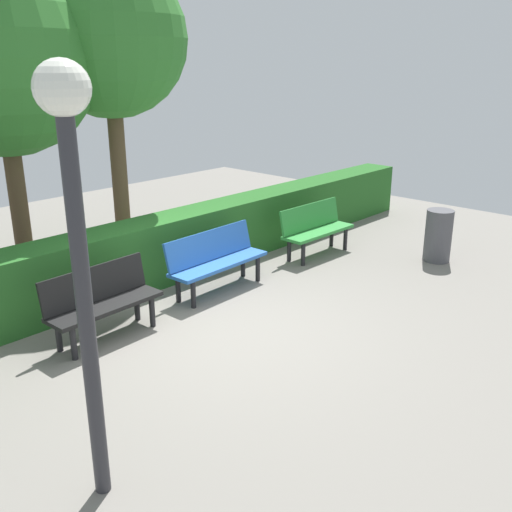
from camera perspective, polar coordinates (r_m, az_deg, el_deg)
ground_plane at (r=7.35m, az=-4.04°, el=-6.85°), size 16.00×16.00×0.00m
bench_green at (r=9.86m, az=5.84°, el=2.83°), size 1.46×0.50×0.86m
bench_blue at (r=8.29m, az=-3.99°, el=-0.20°), size 1.64×0.52×0.86m
bench_black at (r=7.11m, az=-14.92°, el=-4.16°), size 1.43×0.51×0.86m
hedge_row at (r=8.99m, az=-7.43°, el=1.20°), size 11.50×0.63×0.96m
tree_near at (r=9.53m, az=-14.23°, el=19.87°), size 2.36×2.36×4.65m
lamp_post at (r=3.98m, az=-17.44°, el=4.76°), size 0.36×0.36×3.19m
trash_bin at (r=9.97m, az=17.47°, el=1.93°), size 0.43×0.43×0.86m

